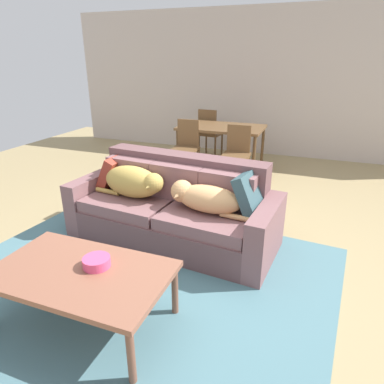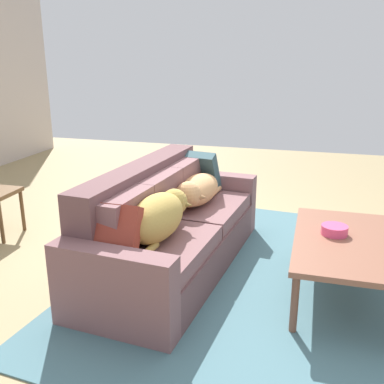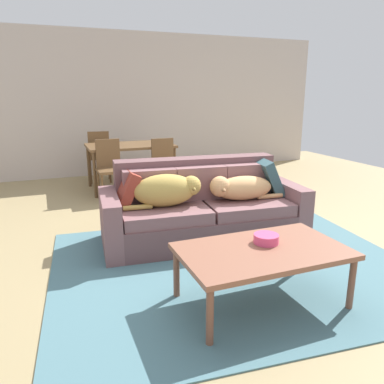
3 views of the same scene
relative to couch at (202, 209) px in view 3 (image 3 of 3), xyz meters
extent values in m
plane|color=tan|center=(0.20, -0.13, -0.34)|extent=(10.00, 10.00, 0.00)
cube|color=beige|center=(0.20, 3.87, 1.01)|extent=(8.00, 0.12, 2.70)
cube|color=slate|center=(-0.01, -0.78, -0.33)|extent=(3.51, 2.90, 0.01)
cube|color=brown|center=(-0.01, -0.06, -0.18)|extent=(1.90, 1.03, 0.32)
cube|color=#7C5456|center=(-0.46, -0.02, 0.05)|extent=(0.96, 0.91, 0.13)
cube|color=#7C5456|center=(0.45, -0.10, 0.05)|extent=(0.96, 0.91, 0.13)
cube|color=brown|center=(0.02, 0.25, 0.32)|extent=(1.84, 0.41, 0.43)
cube|color=#7C5456|center=(-0.56, 0.11, 0.29)|extent=(0.57, 0.21, 0.36)
cube|color=#7C5456|center=(0.01, 0.06, 0.29)|extent=(0.57, 0.21, 0.36)
cube|color=#7C5456|center=(0.57, 0.01, 0.29)|extent=(0.57, 0.21, 0.36)
cube|color=#7C5456|center=(-1.00, 0.03, -0.04)|extent=(0.25, 0.87, 0.59)
cube|color=#7C5456|center=(0.99, -0.15, -0.04)|extent=(0.25, 0.87, 0.59)
ellipsoid|color=tan|center=(-0.45, -0.07, 0.28)|extent=(0.68, 0.37, 0.34)
sphere|color=tan|center=(-0.17, -0.11, 0.31)|extent=(0.21, 0.21, 0.21)
cone|color=olive|center=(-0.18, -0.21, 0.30)|extent=(0.10, 0.12, 0.09)
cylinder|color=tan|center=(-0.74, -0.10, 0.14)|extent=(0.30, 0.08, 0.05)
ellipsoid|color=tan|center=(0.43, -0.14, 0.24)|extent=(0.68, 0.37, 0.26)
sphere|color=tan|center=(0.15, -0.14, 0.28)|extent=(0.22, 0.22, 0.22)
cone|color=#A4784E|center=(0.14, -0.24, 0.27)|extent=(0.11, 0.13, 0.10)
cylinder|color=tan|center=(0.71, -0.23, 0.14)|extent=(0.30, 0.08, 0.05)
cube|color=maroon|center=(-0.81, 0.12, 0.28)|extent=(0.26, 0.38, 0.39)
cube|color=#35545C|center=(0.81, -0.03, 0.30)|extent=(0.34, 0.46, 0.43)
cube|color=#8D5741|center=(-0.10, -1.40, 0.10)|extent=(1.25, 0.74, 0.04)
cylinder|color=brown|center=(-0.68, -1.73, -0.13)|extent=(0.05, 0.05, 0.41)
cylinder|color=brown|center=(0.47, -1.73, -0.13)|extent=(0.05, 0.05, 0.41)
cylinder|color=brown|center=(-0.68, -1.08, -0.13)|extent=(0.05, 0.05, 0.41)
cylinder|color=brown|center=(0.47, -1.08, -0.13)|extent=(0.05, 0.05, 0.41)
cylinder|color=#EA4C7F|center=(-0.02, -1.32, 0.15)|extent=(0.20, 0.20, 0.07)
cube|color=brown|center=(-0.23, 2.53, 0.39)|extent=(1.39, 0.87, 0.04)
cylinder|color=brown|center=(-0.87, 2.15, 0.02)|extent=(0.05, 0.05, 0.71)
cylinder|color=brown|center=(0.42, 2.15, 0.02)|extent=(0.05, 0.05, 0.71)
cylinder|color=brown|center=(-0.87, 2.92, 0.02)|extent=(0.05, 0.05, 0.71)
cylinder|color=brown|center=(0.42, 2.92, 0.02)|extent=(0.05, 0.05, 0.71)
cube|color=brown|center=(-0.66, 1.92, 0.12)|extent=(0.41, 0.41, 0.04)
cube|color=brown|center=(-0.66, 2.10, 0.35)|extent=(0.36, 0.05, 0.43)
cylinder|color=brown|center=(-0.82, 1.75, -0.12)|extent=(0.04, 0.04, 0.43)
cylinder|color=brown|center=(-0.48, 1.76, -0.12)|extent=(0.04, 0.04, 0.43)
cylinder|color=brown|center=(-0.83, 2.09, -0.12)|extent=(0.04, 0.04, 0.43)
cylinder|color=brown|center=(-0.49, 2.10, -0.12)|extent=(0.04, 0.04, 0.43)
cube|color=brown|center=(0.19, 1.87, 0.11)|extent=(0.41, 0.41, 0.04)
cube|color=brown|center=(0.19, 2.05, 0.34)|extent=(0.36, 0.05, 0.41)
cylinder|color=brown|center=(0.03, 1.69, -0.12)|extent=(0.04, 0.04, 0.43)
cylinder|color=brown|center=(0.37, 1.70, -0.12)|extent=(0.04, 0.04, 0.43)
cylinder|color=brown|center=(0.02, 2.03, -0.12)|extent=(0.04, 0.04, 0.43)
cylinder|color=brown|center=(0.36, 2.04, -0.12)|extent=(0.04, 0.04, 0.43)
cube|color=brown|center=(-0.64, 3.24, 0.11)|extent=(0.44, 0.44, 0.04)
cube|color=brown|center=(-0.66, 3.06, 0.36)|extent=(0.36, 0.07, 0.46)
cylinder|color=brown|center=(-0.46, 3.39, -0.12)|extent=(0.04, 0.04, 0.43)
cylinder|color=brown|center=(-0.80, 3.43, -0.12)|extent=(0.04, 0.04, 0.43)
cylinder|color=brown|center=(-0.49, 3.06, -0.12)|extent=(0.04, 0.04, 0.43)
cylinder|color=brown|center=(-0.83, 3.09, -0.12)|extent=(0.04, 0.04, 0.43)
camera|label=1|loc=(1.34, -3.00, 1.51)|focal=31.95mm
camera|label=2|loc=(-3.25, -1.13, 1.40)|focal=41.33mm
camera|label=3|loc=(-1.56, -3.65, 1.26)|focal=35.34mm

